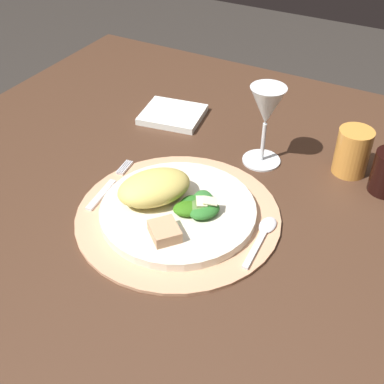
{
  "coord_description": "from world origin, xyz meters",
  "views": [
    {
      "loc": [
        0.3,
        -0.66,
        1.3
      ],
      "look_at": [
        -0.03,
        -0.05,
        0.74
      ],
      "focal_mm": 47.24,
      "sensor_mm": 36.0,
      "label": 1
    }
  ],
  "objects": [
    {
      "name": "dining_table",
      "position": [
        0.0,
        0.0,
        0.55
      ],
      "size": [
        1.28,
        1.06,
        0.72
      ],
      "color": "#472D1E",
      "rests_on": "ground"
    },
    {
      "name": "dinner_plate",
      "position": [
        -0.03,
        -0.1,
        0.73
      ],
      "size": [
        0.27,
        0.27,
        0.02
      ],
      "primitive_type": "cylinder",
      "color": "silver",
      "rests_on": "placemat"
    },
    {
      "name": "pasta_serving",
      "position": [
        -0.08,
        -0.1,
        0.77
      ],
      "size": [
        0.15,
        0.16,
        0.05
      ],
      "primitive_type": "ellipsoid",
      "rotation": [
        0.0,
        0.0,
        4.1
      ],
      "color": "#DBC662",
      "rests_on": "dinner_plate"
    },
    {
      "name": "placemat",
      "position": [
        -0.03,
        -0.1,
        0.72
      ],
      "size": [
        0.35,
        0.35,
        0.01
      ],
      "primitive_type": "cylinder",
      "color": "tan",
      "rests_on": "dining_table"
    },
    {
      "name": "napkin",
      "position": [
        -0.21,
        0.19,
        0.73
      ],
      "size": [
        0.15,
        0.14,
        0.01
      ],
      "primitive_type": "cube",
      "rotation": [
        0.0,
        0.0,
        0.17
      ],
      "color": "white",
      "rests_on": "dining_table"
    },
    {
      "name": "amber_tumbler",
      "position": [
        0.19,
        0.18,
        0.77
      ],
      "size": [
        0.07,
        0.07,
        0.09
      ],
      "primitive_type": "cylinder",
      "color": "gold",
      "rests_on": "dining_table"
    },
    {
      "name": "wine_glass",
      "position": [
        0.03,
        0.13,
        0.84
      ],
      "size": [
        0.08,
        0.08,
        0.16
      ],
      "color": "silver",
      "rests_on": "dining_table"
    },
    {
      "name": "bread_piece",
      "position": [
        -0.02,
        -0.17,
        0.75
      ],
      "size": [
        0.07,
        0.07,
        0.02
      ],
      "primitive_type": "cube",
      "rotation": [
        0.0,
        0.0,
        2.44
      ],
      "color": "tan",
      "rests_on": "dinner_plate"
    },
    {
      "name": "fork",
      "position": [
        -0.18,
        -0.1,
        0.73
      ],
      "size": [
        0.03,
        0.16,
        0.0
      ],
      "color": "silver",
      "rests_on": "placemat"
    },
    {
      "name": "spoon",
      "position": [
        0.12,
        -0.07,
        0.73
      ],
      "size": [
        0.03,
        0.13,
        0.01
      ],
      "color": "silver",
      "rests_on": "placemat"
    },
    {
      "name": "salad_greens",
      "position": [
        0.0,
        -0.09,
        0.75
      ],
      "size": [
        0.09,
        0.1,
        0.03
      ],
      "color": "#2A6B21",
      "rests_on": "dinner_plate"
    }
  ]
}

